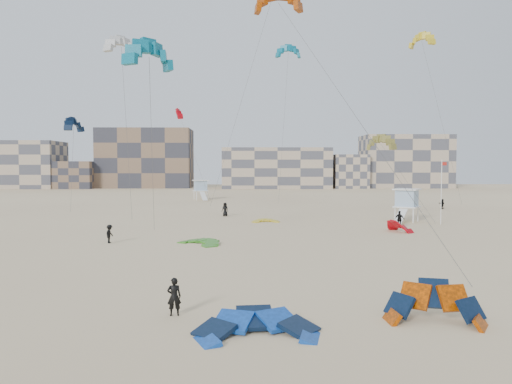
{
  "coord_description": "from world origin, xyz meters",
  "views": [
    {
      "loc": [
        1.09,
        -20.93,
        6.67
      ],
      "look_at": [
        1.61,
        6.0,
        5.25
      ],
      "focal_mm": 35.0,
      "sensor_mm": 36.0,
      "label": 1
    }
  ],
  "objects_px": {
    "kitesurfer_main": "(174,297)",
    "kite_ground_blue": "(258,336)",
    "kite_ground_orange": "(435,323)",
    "lifeguard_tower_near": "(407,205)"
  },
  "relations": [
    {
      "from": "kitesurfer_main",
      "to": "kite_ground_blue",
      "type": "bearing_deg",
      "value": 132.84
    },
    {
      "from": "kite_ground_blue",
      "to": "kitesurfer_main",
      "type": "distance_m",
      "value": 4.67
    },
    {
      "from": "kite_ground_blue",
      "to": "kite_ground_orange",
      "type": "bearing_deg",
      "value": 5.66
    },
    {
      "from": "kite_ground_orange",
      "to": "kitesurfer_main",
      "type": "xyz_separation_m",
      "value": [
        -11.2,
        1.31,
        0.86
      ]
    },
    {
      "from": "kitesurfer_main",
      "to": "lifeguard_tower_near",
      "type": "distance_m",
      "value": 43.18
    },
    {
      "from": "kite_ground_orange",
      "to": "lifeguard_tower_near",
      "type": "xyz_separation_m",
      "value": [
        11.15,
        38.24,
        1.96
      ]
    },
    {
      "from": "kite_ground_blue",
      "to": "lifeguard_tower_near",
      "type": "height_order",
      "value": "lifeguard_tower_near"
    },
    {
      "from": "kite_ground_blue",
      "to": "lifeguard_tower_near",
      "type": "distance_m",
      "value": 43.91
    },
    {
      "from": "kitesurfer_main",
      "to": "lifeguard_tower_near",
      "type": "relative_size",
      "value": 0.29
    },
    {
      "from": "kite_ground_orange",
      "to": "lifeguard_tower_near",
      "type": "relative_size",
      "value": 0.72
    }
  ]
}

